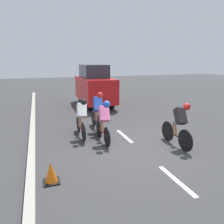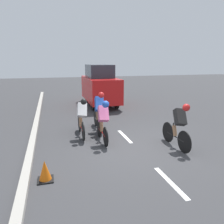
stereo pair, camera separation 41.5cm
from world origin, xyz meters
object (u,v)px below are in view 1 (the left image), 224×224
at_px(cyclist_black, 179,123).
at_px(cyclist_white, 81,117).
at_px(traffic_cone, 51,173).
at_px(cyclist_blue, 98,110).
at_px(cyclist_pink, 104,120).
at_px(support_car, 95,86).

xyz_separation_m(cyclist_black, cyclist_white, (2.76, -1.87, -0.02)).
relative_size(cyclist_black, traffic_cone, 3.36).
bearing_deg(cyclist_blue, cyclist_white, 38.82).
xyz_separation_m(cyclist_blue, traffic_cone, (2.02, 3.37, -0.58)).
xyz_separation_m(cyclist_blue, cyclist_black, (-1.99, 2.48, -0.05)).
bearing_deg(cyclist_white, cyclist_black, 145.90).
relative_size(cyclist_blue, cyclist_pink, 1.03).
xyz_separation_m(cyclist_blue, support_car, (-1.12, -4.77, 0.39)).
height_order(cyclist_white, support_car, support_car).
bearing_deg(cyclist_blue, cyclist_black, 128.76).
relative_size(support_car, traffic_cone, 7.99).
height_order(cyclist_blue, traffic_cone, cyclist_blue).
bearing_deg(cyclist_black, cyclist_blue, -51.24).
bearing_deg(cyclist_white, cyclist_blue, -141.18).
height_order(support_car, traffic_cone, support_car).
distance_m(cyclist_black, cyclist_pink, 2.42).
xyz_separation_m(cyclist_blue, cyclist_white, (0.76, 0.61, -0.06)).
distance_m(cyclist_white, traffic_cone, 3.07).
height_order(cyclist_blue, cyclist_black, cyclist_blue).
bearing_deg(cyclist_white, support_car, -109.30).
height_order(cyclist_pink, support_car, support_car).
bearing_deg(cyclist_pink, support_car, -101.80).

